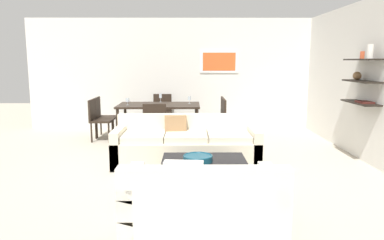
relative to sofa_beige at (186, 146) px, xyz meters
name	(u,v)px	position (x,y,z in m)	size (l,w,h in m)	color
ground_plane	(186,169)	(0.00, -0.34, -0.29)	(18.00, 18.00, 0.00)	#BCB29E
back_wall_unit	(200,74)	(0.30, 3.19, 1.06)	(8.40, 0.09, 2.70)	silver
right_wall_shelf_unit	(367,81)	(3.02, 0.26, 1.06)	(0.34, 8.20, 2.70)	silver
sofa_beige	(186,146)	(0.00, 0.00, 0.00)	(2.34, 0.90, 0.78)	beige
loveseat_white	(202,206)	(0.18, -2.49, 0.00)	(1.51, 0.90, 0.78)	silver
coffee_table	(204,177)	(0.24, -1.28, -0.10)	(1.12, 1.04, 0.38)	black
decorative_bowl	(198,158)	(0.16, -1.24, 0.13)	(0.39, 0.39, 0.09)	navy
dining_table	(159,107)	(-0.61, 1.97, 0.39)	(1.75, 1.01, 0.75)	black
dining_chair_right_near	(219,117)	(0.67, 1.75, 0.21)	(0.44, 0.44, 0.88)	black
dining_chair_head	(162,110)	(-0.61, 2.88, 0.21)	(0.44, 0.44, 0.88)	black
dining_chair_right_far	(217,114)	(0.67, 2.20, 0.21)	(0.44, 0.44, 0.88)	black
dining_chair_left_near	(98,117)	(-1.89, 1.75, 0.21)	(0.44, 0.44, 0.88)	black
dining_chair_left_far	(103,114)	(-1.89, 2.20, 0.21)	(0.44, 0.44, 0.88)	black
dining_chair_foot	(155,123)	(-0.61, 1.06, 0.21)	(0.44, 0.44, 0.88)	black
wine_glass_left_near	(127,100)	(-1.26, 1.85, 0.56)	(0.08, 0.08, 0.15)	silver
wine_glass_right_far	(189,99)	(0.05, 2.10, 0.57)	(0.07, 0.07, 0.16)	silver
wine_glass_head	(161,96)	(-0.61, 2.42, 0.59)	(0.06, 0.06, 0.19)	silver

